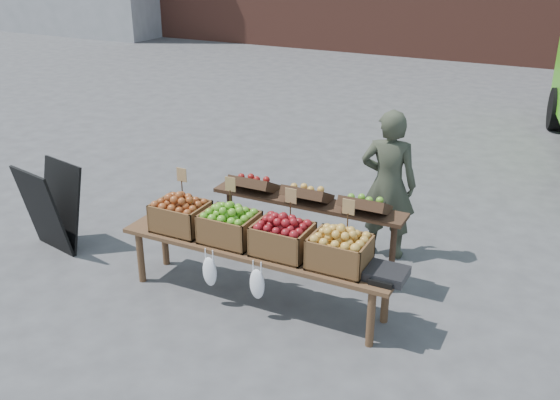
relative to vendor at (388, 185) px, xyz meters
The scene contains 10 objects.
ground 2.24m from the vendor, 142.45° to the right, with size 80.00×80.00×0.00m, color #4A4A4D.
vendor is the anchor object (origin of this frame).
chalkboard_sign 3.63m from the vendor, 155.45° to the right, with size 0.65×0.36×0.98m, color black, non-canonical shape.
back_table 0.99m from the vendor, 129.13° to the right, with size 2.10×0.44×1.04m, color #392417, non-canonical shape.
display_bench 1.74m from the vendor, 118.45° to the right, with size 2.70×0.56×0.57m, color #503521, non-canonical shape.
crate_golden_apples 2.18m from the vendor, 137.95° to the right, with size 0.50×0.40×0.28m, color #98461E, non-canonical shape.
crate_russet_pears 1.81m from the vendor, 126.16° to the right, with size 0.50×0.40×0.28m, color #3B8C1D, non-canonical shape.
crate_red_apples 1.55m from the vendor, 109.44° to the right, with size 0.50×0.40×0.28m, color maroon, non-canonical shape.
crate_green_apples 1.46m from the vendor, 88.58° to the right, with size 0.50×0.40×0.28m, color gold, non-canonical shape.
weighing_scale 1.54m from the vendor, 72.42° to the right, with size 0.34×0.30×0.08m, color black.
Camera 1 is at (3.36, -4.66, 3.22)m, focal length 40.00 mm.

